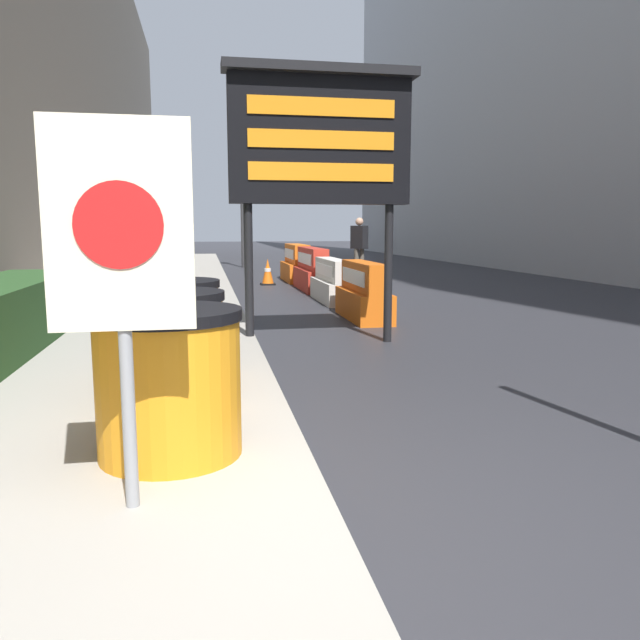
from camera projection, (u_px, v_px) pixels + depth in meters
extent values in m
plane|color=#2D2D33|center=(337.00, 531.00, 2.83)|extent=(120.00, 120.00, 0.00)
cylinder|color=orange|center=(169.00, 388.00, 3.41)|extent=(0.78, 0.78, 0.75)
cylinder|color=black|center=(167.00, 315.00, 3.35)|extent=(0.81, 0.81, 0.06)
cylinder|color=orange|center=(167.00, 354.00, 4.32)|extent=(0.78, 0.78, 0.75)
cylinder|color=black|center=(165.00, 296.00, 4.26)|extent=(0.81, 0.81, 0.06)
cylinder|color=orange|center=(172.00, 332.00, 5.24)|extent=(0.78, 0.78, 0.75)
cylinder|color=black|center=(171.00, 284.00, 5.18)|extent=(0.81, 0.81, 0.06)
cylinder|color=gray|center=(127.00, 370.00, 2.72)|extent=(0.06, 0.06, 1.25)
cube|color=beige|center=(119.00, 225.00, 2.61)|extent=(0.61, 0.04, 0.89)
cylinder|color=red|center=(119.00, 225.00, 2.59)|extent=(0.37, 0.01, 0.37)
cylinder|color=black|center=(249.00, 276.00, 7.13)|extent=(0.10, 0.10, 1.63)
cylinder|color=black|center=(388.00, 274.00, 7.43)|extent=(0.10, 0.10, 1.63)
cube|color=black|center=(320.00, 141.00, 7.05)|extent=(2.07, 0.24, 1.41)
cube|color=black|center=(321.00, 70.00, 6.87)|extent=(2.19, 0.34, 0.10)
cube|color=orange|center=(322.00, 107.00, 6.88)|extent=(1.66, 0.02, 0.20)
cube|color=orange|center=(322.00, 139.00, 6.93)|extent=(1.66, 0.02, 0.20)
cube|color=orange|center=(322.00, 172.00, 6.98)|extent=(1.66, 0.02, 0.20)
cube|color=orange|center=(363.00, 305.00, 9.37)|extent=(0.51, 1.67, 0.43)
cube|color=orange|center=(364.00, 276.00, 9.31)|extent=(0.31, 1.67, 0.43)
cube|color=white|center=(353.00, 277.00, 9.28)|extent=(0.02, 1.34, 0.21)
cube|color=silver|center=(333.00, 291.00, 11.60)|extent=(0.52, 1.92, 0.40)
cube|color=silver|center=(333.00, 270.00, 11.54)|extent=(0.31, 1.92, 0.40)
cube|color=white|center=(324.00, 270.00, 11.51)|extent=(0.02, 1.53, 0.20)
cube|color=red|center=(312.00, 279.00, 13.75)|extent=(0.55, 2.17, 0.46)
cube|color=red|center=(312.00, 258.00, 13.69)|extent=(0.33, 2.17, 0.46)
cube|color=white|center=(304.00, 258.00, 13.65)|extent=(0.02, 1.74, 0.23)
cube|color=orange|center=(297.00, 272.00, 16.00)|extent=(0.64, 1.93, 0.47)
cube|color=orange|center=(297.00, 254.00, 15.93)|extent=(0.38, 1.93, 0.47)
cube|color=white|center=(289.00, 254.00, 15.89)|extent=(0.02, 1.55, 0.24)
cube|color=black|center=(268.00, 284.00, 15.00)|extent=(0.35, 0.35, 0.04)
cone|color=orange|center=(268.00, 271.00, 14.95)|extent=(0.28, 0.28, 0.58)
cylinder|color=white|center=(268.00, 270.00, 14.95)|extent=(0.16, 0.16, 0.08)
cube|color=black|center=(290.00, 276.00, 17.46)|extent=(0.32, 0.32, 0.04)
cone|color=orange|center=(290.00, 266.00, 17.42)|extent=(0.26, 0.26, 0.54)
cylinder|color=white|center=(290.00, 265.00, 17.42)|extent=(0.15, 0.15, 0.08)
cylinder|color=#2D2D30|center=(242.00, 205.00, 21.27)|extent=(0.12, 0.12, 4.27)
cube|color=black|center=(242.00, 153.00, 20.87)|extent=(0.28, 0.28, 0.84)
sphere|color=red|center=(242.00, 143.00, 20.68)|extent=(0.15, 0.15, 0.15)
sphere|color=#392C06|center=(242.00, 152.00, 20.72)|extent=(0.15, 0.15, 0.15)
sphere|color=black|center=(242.00, 161.00, 20.76)|extent=(0.15, 0.15, 0.15)
cylinder|color=#2D2D30|center=(387.00, 206.00, 24.86)|extent=(0.12, 0.12, 4.41)
cube|color=black|center=(389.00, 160.00, 24.45)|extent=(0.28, 0.28, 0.84)
sphere|color=#360605|center=(390.00, 152.00, 24.26)|extent=(0.15, 0.15, 0.15)
sphere|color=#392C06|center=(390.00, 160.00, 24.30)|extent=(0.15, 0.15, 0.15)
sphere|color=green|center=(390.00, 167.00, 24.34)|extent=(0.15, 0.15, 0.15)
cylinder|color=#514C42|center=(356.00, 263.00, 17.21)|extent=(0.13, 0.13, 0.79)
cylinder|color=#514C42|center=(362.00, 263.00, 17.24)|extent=(0.13, 0.13, 0.79)
cube|color=black|center=(359.00, 237.00, 17.12)|extent=(0.47, 0.50, 0.63)
sphere|color=tan|center=(359.00, 222.00, 17.06)|extent=(0.22, 0.22, 0.22)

